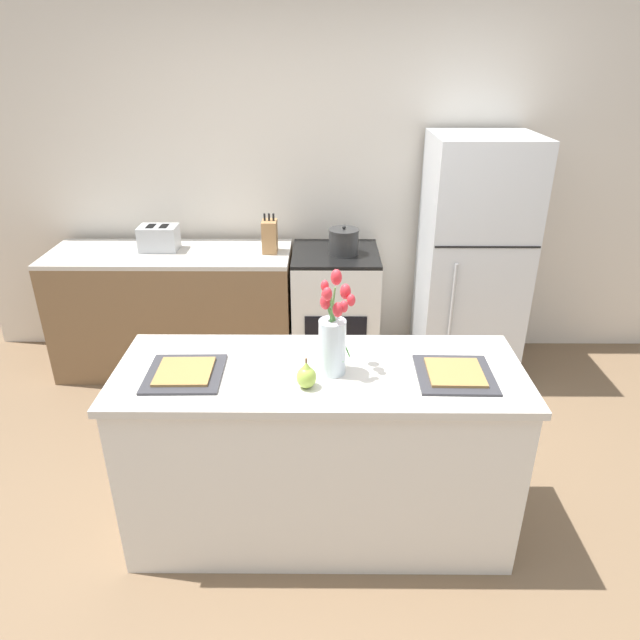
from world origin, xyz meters
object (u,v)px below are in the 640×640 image
(plate_setting_left, at_px, (185,373))
(knife_block, at_px, (270,236))
(flower_vase, at_px, (333,336))
(stove_range, at_px, (335,311))
(refrigerator, at_px, (472,260))
(plate_setting_right, at_px, (455,374))
(pear_figurine, at_px, (306,376))
(cooking_pot, at_px, (344,241))
(toaster, at_px, (159,238))

(plate_setting_left, xyz_separation_m, knife_block, (0.23, 1.66, 0.10))
(flower_vase, bearing_deg, knife_block, 104.16)
(stove_range, relative_size, refrigerator, 0.53)
(plate_setting_right, relative_size, knife_block, 1.23)
(pear_figurine, distance_m, plate_setting_left, 0.54)
(plate_setting_right, distance_m, knife_block, 1.91)
(pear_figurine, bearing_deg, stove_range, 84.96)
(stove_range, bearing_deg, plate_setting_right, -73.75)
(pear_figurine, xyz_separation_m, plate_setting_right, (0.64, 0.09, -0.04))
(refrigerator, distance_m, flower_vase, 1.91)
(cooking_pot, bearing_deg, stove_range, 148.38)
(plate_setting_left, bearing_deg, stove_range, 67.58)
(cooking_pot, relative_size, knife_block, 0.77)
(flower_vase, xyz_separation_m, knife_block, (-0.41, 1.62, -0.06))
(stove_range, xyz_separation_m, cooking_pot, (0.05, -0.03, 0.54))
(stove_range, height_order, toaster, toaster)
(refrigerator, bearing_deg, stove_range, -179.96)
(toaster, bearing_deg, flower_vase, -54.51)
(refrigerator, height_order, pear_figurine, refrigerator)
(stove_range, height_order, pear_figurine, pear_figurine)
(flower_vase, bearing_deg, cooking_pot, 86.51)
(flower_vase, distance_m, plate_setting_right, 0.55)
(flower_vase, height_order, toaster, flower_vase)
(knife_block, bearing_deg, flower_vase, -75.84)
(stove_range, xyz_separation_m, toaster, (-1.23, 0.04, 0.54))
(refrigerator, xyz_separation_m, cooking_pot, (-0.90, -0.03, 0.15))
(knife_block, bearing_deg, pear_figurine, -80.29)
(pear_figurine, xyz_separation_m, knife_block, (-0.30, 1.75, 0.05))
(stove_range, distance_m, flower_vase, 1.74)
(plate_setting_right, distance_m, toaster, 2.41)
(cooking_pot, bearing_deg, knife_block, 175.56)
(stove_range, distance_m, pear_figurine, 1.82)
(plate_setting_left, bearing_deg, plate_setting_right, 0.00)
(plate_setting_right, bearing_deg, stove_range, 106.25)
(refrigerator, bearing_deg, pear_figurine, -122.30)
(plate_setting_right, bearing_deg, pear_figurine, -171.62)
(refrigerator, bearing_deg, plate_setting_left, -134.63)
(plate_setting_left, xyz_separation_m, cooking_pot, (0.73, 1.62, 0.07))
(plate_setting_right, bearing_deg, plate_setting_left, 180.00)
(refrigerator, distance_m, knife_block, 1.41)
(refrigerator, relative_size, cooking_pot, 8.14)
(toaster, bearing_deg, knife_block, -2.70)
(pear_figurine, height_order, cooking_pot, cooking_pot)
(refrigerator, relative_size, plate_setting_right, 5.09)
(refrigerator, height_order, knife_block, refrigerator)
(flower_vase, bearing_deg, plate_setting_left, -176.99)
(refrigerator, distance_m, toaster, 2.18)
(flower_vase, relative_size, toaster, 1.57)
(stove_range, distance_m, toaster, 1.34)
(flower_vase, distance_m, plate_setting_left, 0.66)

